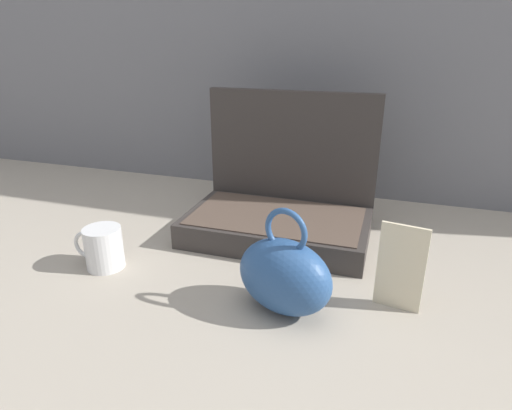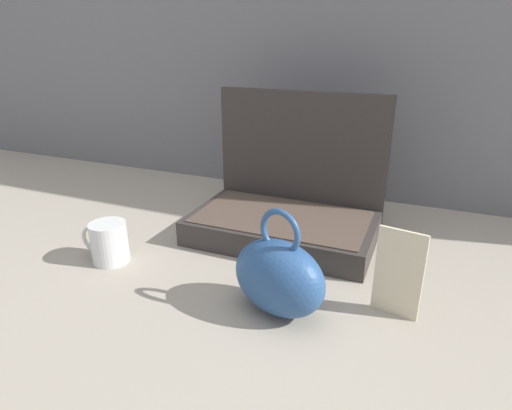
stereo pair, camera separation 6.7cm
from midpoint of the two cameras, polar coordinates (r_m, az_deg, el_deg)
name	(u,v)px [view 1 (the left image)]	position (r m, az deg, el deg)	size (l,w,h in m)	color
ground_plane	(260,270)	(0.99, -1.39, -8.56)	(6.00, 6.00, 0.00)	#9E9384
open_suitcase	(281,203)	(1.13, 1.71, 0.19)	(0.46, 0.29, 0.36)	#332D2B
teal_pouch_handbag	(285,275)	(0.82, 1.44, -9.33)	(0.22, 0.17, 0.21)	#284C7F
coffee_mug	(103,248)	(1.05, -21.30, -5.31)	(0.12, 0.08, 0.10)	silver
info_card_left	(401,268)	(0.85, 16.45, -7.99)	(0.09, 0.01, 0.17)	beige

